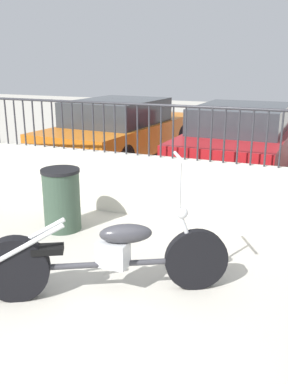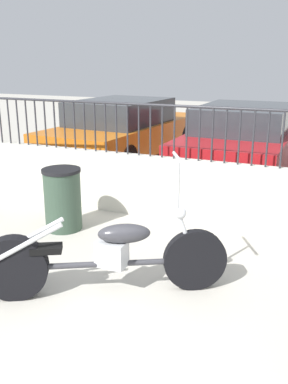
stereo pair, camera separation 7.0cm
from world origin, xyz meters
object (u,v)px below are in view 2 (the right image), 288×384
at_px(trash_bin, 63,199).
at_px(car_orange, 125,130).
at_px(car_red, 245,140).
at_px(motorcycle_dark_grey, 93,257).

relative_size(trash_bin, car_orange, 0.18).
bearing_deg(trash_bin, car_orange, 104.80).
bearing_deg(car_red, car_orange, 84.02).
height_order(car_orange, car_red, car_red).
relative_size(motorcycle_dark_grey, car_orange, 0.46).
relative_size(trash_bin, car_red, 0.18).
xyz_separation_m(trash_bin, car_orange, (-1.05, 3.97, 0.26)).
bearing_deg(motorcycle_dark_grey, car_red, 55.62).
distance_m(trash_bin, car_orange, 4.12).
relative_size(motorcycle_dark_grey, trash_bin, 2.62).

